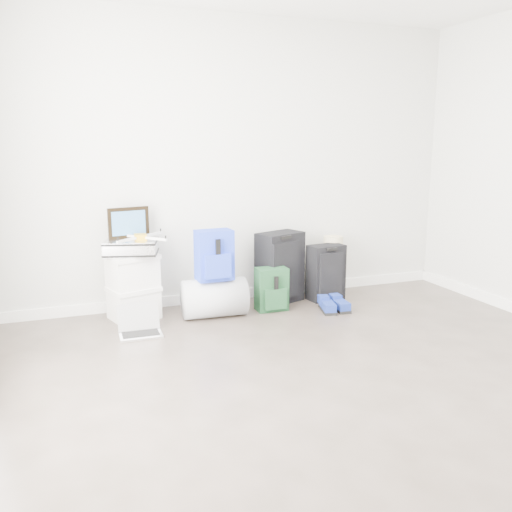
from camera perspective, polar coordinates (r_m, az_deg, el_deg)
name	(u,v)px	position (r m, az deg, el deg)	size (l,w,h in m)	color
ground	(373,412)	(3.37, 12.25, -15.77)	(5.00, 5.00, 0.00)	#362F27
room_envelope	(386,109)	(3.01, 13.56, 14.84)	(4.52, 5.02, 2.71)	beige
boxes_stack	(133,286)	(4.92, -12.80, -3.14)	(0.49, 0.44, 0.59)	silver
briefcase	(131,247)	(4.85, -13.00, 0.90)	(0.44, 0.32, 0.13)	#B2B2B7
painting	(129,223)	(4.91, -13.26, 3.42)	(0.37, 0.10, 0.28)	black
drone	(140,237)	(4.82, -12.07, 1.97)	(0.45, 0.45, 0.05)	gold
duffel_bag	(214,298)	(4.90, -4.41, -4.41)	(0.35, 0.35, 0.57)	#999CA1
blue_backpack	(215,256)	(4.77, -4.39, -0.02)	(0.33, 0.25, 0.44)	#1C33B8
large_suitcase	(280,268)	(5.29, 2.55, -1.22)	(0.51, 0.42, 0.69)	black
green_backpack	(272,290)	(5.06, 1.68, -3.60)	(0.29, 0.22, 0.40)	#12321D
carry_on	(326,273)	(5.42, 7.40, -1.74)	(0.38, 0.27, 0.55)	black
shoes	(334,306)	(5.14, 8.17, -5.20)	(0.28, 0.30, 0.10)	black
rolled_rug	(333,265)	(5.64, 8.06, -0.96)	(0.20, 0.20, 0.60)	tan
laptop	(140,327)	(4.59, -12.14, -7.30)	(0.35, 0.25, 0.24)	silver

